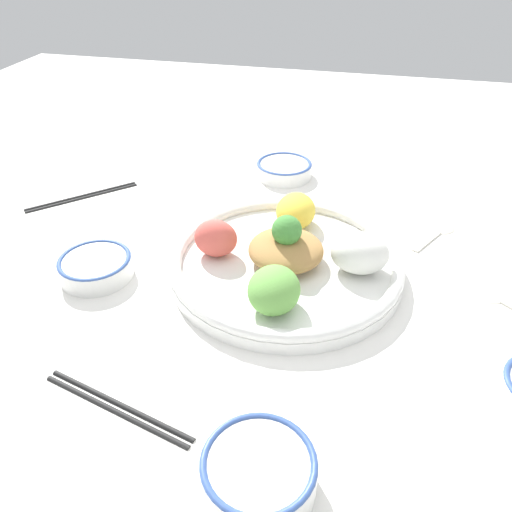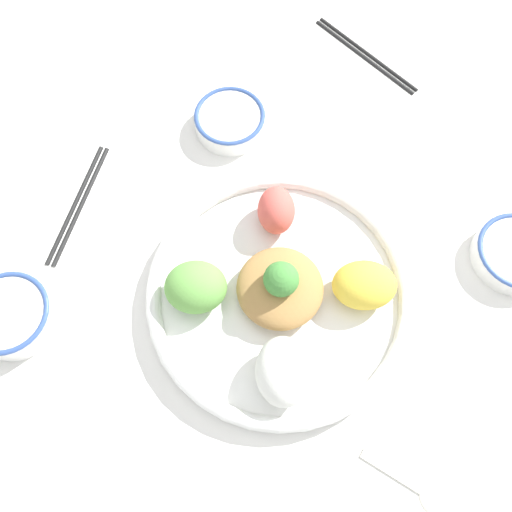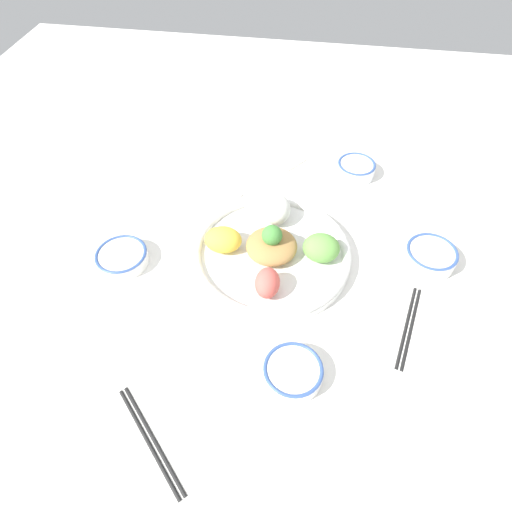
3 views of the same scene
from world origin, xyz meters
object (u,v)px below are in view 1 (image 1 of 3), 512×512
object	(u,v)px
rice_bowl_plain	(96,266)
serving_spoon_extra	(501,299)
chopsticks_pair_near	(82,196)
chopsticks_pair_far	(117,406)
sauce_bowl_red	(284,169)
rice_bowl_blue	(259,472)
salad_platter	(287,259)
serving_spoon_main	(438,232)

from	to	relation	value
rice_bowl_plain	serving_spoon_extra	world-z (taller)	rice_bowl_plain
chopsticks_pair_near	serving_spoon_extra	bearing A→B (deg)	-55.90
chopsticks_pair_far	serving_spoon_extra	size ratio (longest dim) A/B	1.75
rice_bowl_plain	sauce_bowl_red	bearing A→B (deg)	-117.82
rice_bowl_blue	serving_spoon_extra	bearing A→B (deg)	-127.82
salad_platter	rice_bowl_plain	world-z (taller)	salad_platter
chopsticks_pair_far	rice_bowl_blue	bearing A→B (deg)	177.75
chopsticks_pair_near	serving_spoon_extra	world-z (taller)	chopsticks_pair_near
rice_bowl_blue	rice_bowl_plain	xyz separation A→B (m)	(0.33, -0.28, -0.01)
salad_platter	chopsticks_pair_far	world-z (taller)	salad_platter
sauce_bowl_red	chopsticks_pair_far	xyz separation A→B (m)	(0.08, 0.64, -0.01)
chopsticks_pair_near	serving_spoon_extra	size ratio (longest dim) A/B	1.44
chopsticks_pair_near	salad_platter	bearing A→B (deg)	-63.73
salad_platter	serving_spoon_main	world-z (taller)	salad_platter
rice_bowl_blue	chopsticks_pair_near	bearing A→B (deg)	-46.60
serving_spoon_main	chopsticks_pair_near	bearing A→B (deg)	-57.64
rice_bowl_plain	rice_bowl_blue	bearing A→B (deg)	139.34
salad_platter	serving_spoon_main	distance (m)	0.30
rice_bowl_blue	serving_spoon_main	bearing A→B (deg)	-110.68
serving_spoon_extra	salad_platter	bearing A→B (deg)	-141.92
chopsticks_pair_near	chopsticks_pair_far	bearing A→B (deg)	-101.69
rice_bowl_plain	serving_spoon_main	size ratio (longest dim) A/B	0.92
rice_bowl_blue	serving_spoon_extra	distance (m)	0.46
salad_platter	rice_bowl_plain	distance (m)	0.30
chopsticks_pair_far	serving_spoon_main	bearing A→B (deg)	-114.16
rice_bowl_blue	serving_spoon_main	distance (m)	0.57
chopsticks_pair_near	chopsticks_pair_far	size ratio (longest dim) A/B	0.82
salad_platter	rice_bowl_blue	size ratio (longest dim) A/B	3.18
rice_bowl_blue	chopsticks_pair_near	distance (m)	0.70
chopsticks_pair_far	serving_spoon_main	world-z (taller)	chopsticks_pair_far
chopsticks_pair_far	serving_spoon_extra	distance (m)	0.56
rice_bowl_blue	chopsticks_pair_far	xyz separation A→B (m)	(0.18, -0.05, -0.02)
salad_platter	chopsticks_pair_far	bearing A→B (deg)	64.81
salad_platter	serving_spoon_extra	bearing A→B (deg)	-179.35
serving_spoon_extra	serving_spoon_main	bearing A→B (deg)	152.22
salad_platter	serving_spoon_extra	xyz separation A→B (m)	(-0.32, -0.00, -0.02)
sauce_bowl_red	chopsticks_pair_near	size ratio (longest dim) A/B	0.70
sauce_bowl_red	rice_bowl_plain	xyz separation A→B (m)	(0.22, 0.42, 0.00)
rice_bowl_plain	serving_spoon_main	bearing A→B (deg)	-154.26
chopsticks_pair_near	rice_bowl_blue	bearing A→B (deg)	-91.67
salad_platter	rice_bowl_plain	xyz separation A→B (m)	(0.29, 0.08, -0.01)
sauce_bowl_red	serving_spoon_extra	bearing A→B (deg)	139.36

